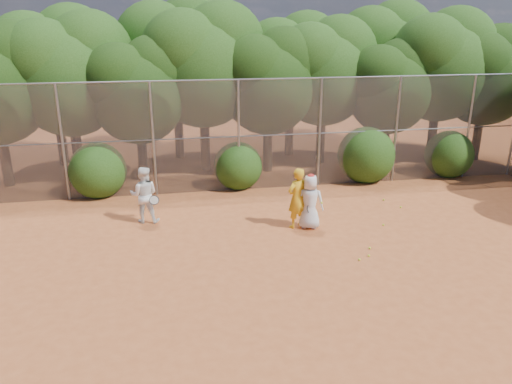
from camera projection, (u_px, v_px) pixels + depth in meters
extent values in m
plane|color=#A85026|center=(310.00, 260.00, 13.04)|extent=(80.00, 80.00, 0.00)
cylinder|color=gray|center=(63.00, 143.00, 16.79)|extent=(0.09, 0.09, 4.00)
cylinder|color=gray|center=(153.00, 140.00, 17.29)|extent=(0.09, 0.09, 4.00)
cylinder|color=gray|center=(239.00, 136.00, 17.79)|extent=(0.09, 0.09, 4.00)
cylinder|color=gray|center=(320.00, 133.00, 18.29)|extent=(0.09, 0.09, 4.00)
cylinder|color=gray|center=(396.00, 130.00, 18.79)|extent=(0.09, 0.09, 4.00)
cylinder|color=gray|center=(469.00, 127.00, 19.29)|extent=(0.09, 0.09, 4.00)
cylinder|color=gray|center=(267.00, 79.00, 17.30)|extent=(20.00, 0.05, 0.05)
cylinder|color=gray|center=(266.00, 135.00, 17.95)|extent=(20.00, 0.04, 0.04)
cube|color=slate|center=(266.00, 135.00, 17.95)|extent=(20.00, 0.02, 4.00)
cylinder|color=black|center=(5.00, 155.00, 18.50)|extent=(0.38, 0.38, 2.38)
sphere|color=black|center=(15.00, 63.00, 17.90)|extent=(3.05, 3.05, 3.05)
cylinder|color=black|center=(77.00, 147.00, 19.36)|extent=(0.38, 0.38, 2.52)
sphere|color=#1D4010|center=(69.00, 82.00, 18.54)|extent=(4.03, 4.03, 4.03)
sphere|color=#1D4010|center=(90.00, 53.00, 18.72)|extent=(3.23, 3.23, 3.23)
sphere|color=#1D4010|center=(44.00, 61.00, 17.88)|extent=(3.02, 3.02, 3.02)
cylinder|color=black|center=(142.00, 153.00, 19.18)|extent=(0.36, 0.36, 2.17)
sphere|color=black|center=(138.00, 97.00, 18.48)|extent=(3.47, 3.47, 3.47)
sphere|color=black|center=(156.00, 72.00, 18.63)|extent=(2.78, 2.78, 2.78)
sphere|color=black|center=(119.00, 80.00, 17.91)|extent=(2.60, 2.60, 2.60)
cylinder|color=black|center=(205.00, 138.00, 20.44)|extent=(0.39, 0.39, 2.66)
sphere|color=#1D4010|center=(203.00, 73.00, 19.59)|extent=(4.26, 4.26, 4.26)
sphere|color=#1D4010|center=(222.00, 45.00, 19.77)|extent=(3.40, 3.40, 3.40)
sphere|color=#1D4010|center=(183.00, 52.00, 18.89)|extent=(3.19, 3.19, 3.19)
cylinder|color=black|center=(268.00, 144.00, 20.37)|extent=(0.37, 0.37, 2.27)
sphere|color=black|center=(268.00, 89.00, 19.63)|extent=(3.64, 3.64, 3.64)
sphere|color=black|center=(284.00, 64.00, 19.79)|extent=(2.91, 2.91, 2.91)
sphere|color=black|center=(253.00, 71.00, 19.03)|extent=(2.73, 2.73, 2.73)
cylinder|color=black|center=(321.00, 135.00, 21.50)|extent=(0.38, 0.38, 2.45)
sphere|color=#1D4010|center=(323.00, 78.00, 20.71)|extent=(3.92, 3.92, 3.92)
sphere|color=#1D4010|center=(339.00, 53.00, 20.88)|extent=(3.14, 3.14, 3.14)
sphere|color=#1D4010|center=(310.00, 60.00, 20.06)|extent=(2.94, 2.94, 2.94)
cylinder|color=black|center=(384.00, 142.00, 21.04)|extent=(0.36, 0.36, 2.10)
sphere|color=black|center=(389.00, 93.00, 20.36)|extent=(3.36, 3.36, 3.36)
sphere|color=black|center=(402.00, 71.00, 20.51)|extent=(2.69, 2.69, 2.69)
sphere|color=black|center=(379.00, 77.00, 19.81)|extent=(2.52, 2.52, 2.52)
cylinder|color=black|center=(433.00, 131.00, 21.93)|extent=(0.39, 0.39, 2.59)
sphere|color=#1D4010|center=(440.00, 72.00, 21.10)|extent=(4.14, 4.14, 4.14)
sphere|color=#1D4010|center=(455.00, 46.00, 21.28)|extent=(3.32, 3.32, 3.32)
sphere|color=#1D4010|center=(430.00, 53.00, 20.42)|extent=(3.11, 3.11, 3.11)
cylinder|color=black|center=(478.00, 134.00, 22.03)|extent=(0.37, 0.37, 2.31)
sphere|color=black|center=(485.00, 82.00, 21.29)|extent=(3.70, 3.70, 3.70)
sphere|color=black|center=(499.00, 59.00, 21.45)|extent=(2.96, 2.96, 2.96)
sphere|color=black|center=(478.00, 65.00, 20.68)|extent=(2.77, 2.77, 2.77)
cylinder|color=black|center=(61.00, 134.00, 21.31)|extent=(0.39, 0.39, 2.62)
sphere|color=#1D4010|center=(53.00, 72.00, 20.46)|extent=(4.20, 4.20, 4.20)
sphere|color=#1D4010|center=(73.00, 45.00, 20.65)|extent=(3.36, 3.36, 3.36)
sphere|color=#1D4010|center=(29.00, 52.00, 19.77)|extent=(3.15, 3.15, 3.15)
cylinder|color=black|center=(179.00, 127.00, 22.30)|extent=(0.40, 0.40, 2.80)
sphere|color=#1D4010|center=(175.00, 64.00, 21.40)|extent=(4.48, 4.48, 4.48)
sphere|color=#1D4010|center=(195.00, 36.00, 21.59)|extent=(3.58, 3.58, 3.58)
sphere|color=#1D4010|center=(155.00, 42.00, 20.66)|extent=(3.36, 3.36, 3.36)
cylinder|color=black|center=(289.00, 128.00, 22.81)|extent=(0.38, 0.38, 2.52)
sphere|color=#1D4010|center=(291.00, 72.00, 21.99)|extent=(4.03, 4.03, 4.03)
sphere|color=#1D4010|center=(306.00, 48.00, 22.17)|extent=(3.23, 3.23, 3.23)
sphere|color=#1D4010|center=(277.00, 54.00, 21.33)|extent=(3.02, 3.02, 3.02)
cylinder|color=black|center=(377.00, 120.00, 24.08)|extent=(0.40, 0.40, 2.73)
sphere|color=#1D4010|center=(382.00, 63.00, 23.20)|extent=(4.37, 4.37, 4.37)
sphere|color=#1D4010|center=(397.00, 38.00, 23.39)|extent=(3.49, 3.49, 3.49)
sphere|color=#1D4010|center=(370.00, 43.00, 22.48)|extent=(3.28, 3.28, 3.28)
sphere|color=#1D4010|center=(98.00, 168.00, 17.56)|extent=(2.00, 2.00, 2.00)
sphere|color=#1D4010|center=(238.00, 164.00, 18.43)|extent=(1.80, 1.80, 1.80)
sphere|color=#1D4010|center=(366.00, 153.00, 19.20)|extent=(2.20, 2.20, 2.20)
sphere|color=#1D4010|center=(449.00, 152.00, 19.83)|extent=(1.90, 1.90, 1.90)
imported|color=gold|center=(297.00, 198.00, 14.83)|extent=(0.80, 0.69, 1.85)
torus|color=black|center=(310.00, 208.00, 14.80)|extent=(0.27, 0.26, 0.30)
cylinder|color=black|center=(304.00, 208.00, 14.93)|extent=(0.22, 0.23, 0.08)
imported|color=white|center=(310.00, 202.00, 14.82)|extent=(0.95, 0.78, 1.67)
ellipsoid|color=red|center=(311.00, 176.00, 14.56)|extent=(0.22, 0.22, 0.13)
sphere|color=#D0E229|center=(322.00, 203.00, 14.68)|extent=(0.07, 0.07, 0.07)
imported|color=white|center=(144.00, 195.00, 15.25)|extent=(0.94, 0.78, 1.77)
torus|color=black|center=(154.00, 200.00, 15.04)|extent=(0.32, 0.22, 0.26)
cylinder|color=black|center=(154.00, 202.00, 15.25)|extent=(0.05, 0.25, 0.19)
sphere|color=#D0E229|center=(370.00, 248.00, 13.66)|extent=(0.07, 0.07, 0.07)
sphere|color=#D0E229|center=(401.00, 207.00, 16.62)|extent=(0.07, 0.07, 0.07)
sphere|color=#D0E229|center=(359.00, 260.00, 13.01)|extent=(0.07, 0.07, 0.07)
sphere|color=#D0E229|center=(383.00, 225.00, 15.19)|extent=(0.07, 0.07, 0.07)
sphere|color=#D0E229|center=(369.00, 256.00, 13.22)|extent=(0.07, 0.07, 0.07)
sphere|color=#D0E229|center=(384.00, 200.00, 17.30)|extent=(0.07, 0.07, 0.07)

